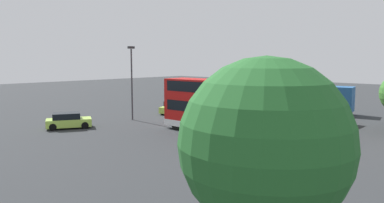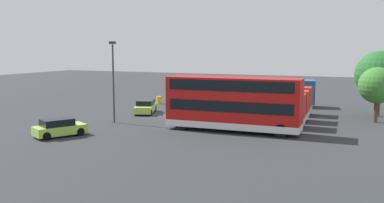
% 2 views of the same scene
% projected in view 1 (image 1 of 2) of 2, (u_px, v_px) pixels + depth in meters
% --- Properties ---
extents(ground_plane, '(140.00, 140.00, 0.00)m').
position_uv_depth(ground_plane, '(183.00, 115.00, 41.31)').
color(ground_plane, '#2D3033').
extents(bus_single_deck_near_end, '(2.95, 10.65, 2.95)m').
position_uv_depth(bus_single_deck_near_end, '(284.00, 103.00, 38.78)').
color(bus_single_deck_near_end, red).
rests_on(bus_single_deck_near_end, ground).
extents(bus_single_deck_second, '(3.02, 10.65, 2.95)m').
position_uv_depth(bus_single_deck_second, '(266.00, 107.00, 35.69)').
color(bus_single_deck_second, red).
rests_on(bus_single_deck_second, ground).
extents(bus_single_deck_third, '(3.04, 10.78, 2.95)m').
position_uv_depth(bus_single_deck_third, '(247.00, 111.00, 33.09)').
color(bus_single_deck_third, red).
rests_on(bus_single_deck_third, ground).
extents(bus_double_decker_fourth, '(2.97, 11.38, 4.55)m').
position_uv_depth(bus_double_decker_fourth, '(223.00, 105.00, 30.40)').
color(bus_double_decker_fourth, '#B71411').
rests_on(bus_double_decker_fourth, ground).
extents(box_truck_blue, '(3.92, 7.84, 3.20)m').
position_uv_depth(box_truck_blue, '(320.00, 99.00, 42.48)').
color(box_truck_blue, '#235999').
rests_on(box_truck_blue, ground).
extents(car_hatchback_silver, '(4.30, 3.44, 1.43)m').
position_uv_depth(car_hatchback_silver, '(68.00, 121.00, 33.33)').
color(car_hatchback_silver, '#A5D14C').
rests_on(car_hatchback_silver, ground).
extents(car_small_green, '(4.57, 3.12, 1.43)m').
position_uv_depth(car_small_green, '(174.00, 107.00, 42.77)').
color(car_small_green, '#A5D14C').
rests_on(car_small_green, ground).
extents(lamp_post_tall, '(0.70, 0.30, 7.59)m').
position_uv_depth(lamp_post_tall, '(132.00, 77.00, 37.56)').
color(lamp_post_tall, '#38383D').
rests_on(lamp_post_tall, ground).
extents(waste_bin_yellow, '(0.60, 0.60, 0.95)m').
position_uv_depth(waste_bin_yellow, '(201.00, 102.00, 49.79)').
color(waste_bin_yellow, yellow).
rests_on(waste_bin_yellow, ground).
extents(tree_leftmost, '(4.22, 4.22, 6.36)m').
position_uv_depth(tree_leftmost, '(265.00, 144.00, 8.80)').
color(tree_leftmost, '#4C3823').
rests_on(tree_leftmost, ground).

